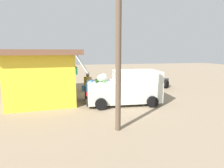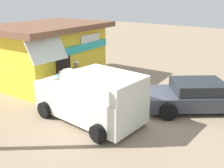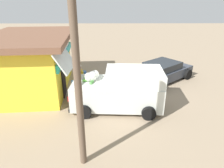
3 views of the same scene
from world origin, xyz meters
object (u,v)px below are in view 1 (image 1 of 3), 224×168
customer_bending (92,89)px  unloaded_banana_pile (68,102)px  vendor_standing (88,84)px  parked_sedan (147,82)px  delivery_van (125,87)px  paint_bucket (84,88)px  storefront_bar (44,74)px

customer_bending → unloaded_banana_pile: (0.02, 1.31, -0.64)m
unloaded_banana_pile → vendor_standing: bearing=-46.4°
unloaded_banana_pile → customer_bending: bearing=-91.0°
parked_sedan → delivery_van: bearing=140.2°
parked_sedan → paint_bucket: (0.50, 4.87, -0.35)m
vendor_standing → customer_bending: vendor_standing is taller
storefront_bar → delivery_van: (-2.11, -4.62, -0.63)m
unloaded_banana_pile → paint_bucket: 3.78m
storefront_bar → delivery_van: size_ratio=1.34×
paint_bucket → storefront_bar: bearing=123.9°
vendor_standing → paint_bucket: 2.59m
delivery_van → customer_bending: delivery_van is taller
unloaded_banana_pile → storefront_bar: bearing=36.2°
delivery_van → vendor_standing: (1.31, 2.00, 0.01)m
vendor_standing → unloaded_banana_pile: size_ratio=1.94×
vendor_standing → customer_bending: bearing=-174.6°
customer_bending → paint_bucket: bearing=3.6°
customer_bending → parked_sedan: bearing=-55.8°
delivery_van → parked_sedan: delivery_van is taller
storefront_bar → parked_sedan: storefront_bar is taller
unloaded_banana_pile → paint_bucket: (3.62, -1.08, -0.03)m
parked_sedan → vendor_standing: (-1.98, 4.75, 0.39)m
delivery_van → parked_sedan: bearing=-39.8°
storefront_bar → delivery_van: bearing=-114.5°
paint_bucket → parked_sedan: bearing=-95.9°
storefront_bar → paint_bucket: bearing=-56.1°
storefront_bar → parked_sedan: size_ratio=1.44×
unloaded_banana_pile → paint_bucket: size_ratio=2.07×
vendor_standing → unloaded_banana_pile: bearing=133.6°
storefront_bar → paint_bucket: (1.68, -2.50, -1.36)m
storefront_bar → parked_sedan: bearing=-80.9°
delivery_van → vendor_standing: 2.39m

